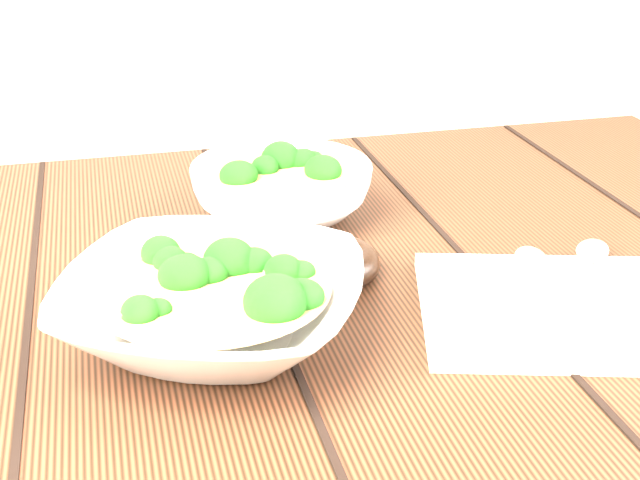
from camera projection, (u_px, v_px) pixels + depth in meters
table at (286, 397)px, 0.85m from camera, size 1.20×0.80×0.75m
soup_bowl_front at (212, 303)px, 0.70m from camera, size 0.31×0.31×0.07m
soup_bowl_back at (282, 190)px, 0.93m from camera, size 0.24×0.24×0.07m
trivet at (325, 263)px, 0.81m from camera, size 0.13×0.13×0.02m
napkin at (557, 309)px, 0.75m from camera, size 0.27×0.24×0.01m
spoon_left at (537, 277)px, 0.78m from camera, size 0.08×0.18×0.01m
spoon_right at (587, 266)px, 0.80m from camera, size 0.13×0.16×0.01m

